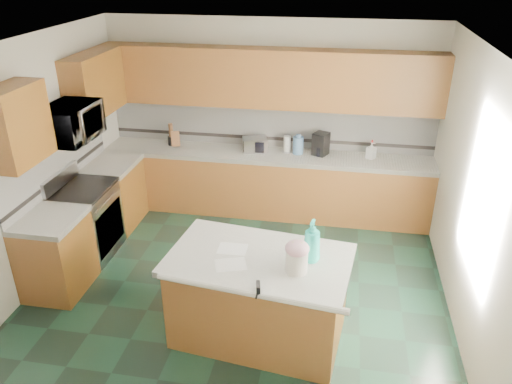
% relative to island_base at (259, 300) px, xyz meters
% --- Properties ---
extents(floor, '(4.60, 4.60, 0.00)m').
position_rel_island_base_xyz_m(floor, '(-0.35, 0.60, -0.43)').
color(floor, black).
rests_on(floor, ground).
extents(ceiling, '(4.60, 4.60, 0.00)m').
position_rel_island_base_xyz_m(ceiling, '(-0.35, 0.60, 2.27)').
color(ceiling, white).
rests_on(ceiling, ground).
extents(wall_back, '(4.60, 0.04, 2.70)m').
position_rel_island_base_xyz_m(wall_back, '(-0.35, 2.92, 0.92)').
color(wall_back, silver).
rests_on(wall_back, ground).
extents(wall_front, '(4.60, 0.04, 2.70)m').
position_rel_island_base_xyz_m(wall_front, '(-0.35, -1.72, 0.92)').
color(wall_front, silver).
rests_on(wall_front, ground).
extents(wall_left, '(0.04, 4.60, 2.70)m').
position_rel_island_base_xyz_m(wall_left, '(-2.67, 0.60, 0.92)').
color(wall_left, silver).
rests_on(wall_left, ground).
extents(wall_right, '(0.04, 4.60, 2.70)m').
position_rel_island_base_xyz_m(wall_right, '(1.97, 0.60, 0.92)').
color(wall_right, silver).
rests_on(wall_right, ground).
extents(back_base_cab, '(4.60, 0.60, 0.86)m').
position_rel_island_base_xyz_m(back_base_cab, '(-0.35, 2.60, 0.00)').
color(back_base_cab, '#54320D').
rests_on(back_base_cab, ground).
extents(back_countertop, '(4.60, 0.64, 0.06)m').
position_rel_island_base_xyz_m(back_countertop, '(-0.35, 2.60, 0.46)').
color(back_countertop, white).
rests_on(back_countertop, back_base_cab).
extents(back_upper_cab, '(4.60, 0.33, 0.78)m').
position_rel_island_base_xyz_m(back_upper_cab, '(-0.35, 2.74, 1.51)').
color(back_upper_cab, '#54320D').
rests_on(back_upper_cab, wall_back).
extents(back_backsplash, '(4.60, 0.02, 0.63)m').
position_rel_island_base_xyz_m(back_backsplash, '(-0.35, 2.89, 0.81)').
color(back_backsplash, silver).
rests_on(back_backsplash, back_countertop).
extents(back_accent_band, '(4.60, 0.01, 0.05)m').
position_rel_island_base_xyz_m(back_accent_band, '(-0.35, 2.88, 0.61)').
color(back_accent_band, black).
rests_on(back_accent_band, back_countertop).
extents(left_base_cab_rear, '(0.60, 0.82, 0.86)m').
position_rel_island_base_xyz_m(left_base_cab_rear, '(-2.35, 1.89, 0.00)').
color(left_base_cab_rear, '#54320D').
rests_on(left_base_cab_rear, ground).
extents(left_counter_rear, '(0.64, 0.82, 0.06)m').
position_rel_island_base_xyz_m(left_counter_rear, '(-2.35, 1.89, 0.46)').
color(left_counter_rear, white).
rests_on(left_counter_rear, left_base_cab_rear).
extents(left_base_cab_front, '(0.60, 0.72, 0.86)m').
position_rel_island_base_xyz_m(left_base_cab_front, '(-2.35, 0.36, 0.00)').
color(left_base_cab_front, '#54320D').
rests_on(left_base_cab_front, ground).
extents(left_counter_front, '(0.64, 0.72, 0.06)m').
position_rel_island_base_xyz_m(left_counter_front, '(-2.35, 0.36, 0.46)').
color(left_counter_front, white).
rests_on(left_counter_front, left_base_cab_front).
extents(left_backsplash, '(0.02, 2.30, 0.63)m').
position_rel_island_base_xyz_m(left_backsplash, '(-2.63, 1.15, 0.81)').
color(left_backsplash, silver).
rests_on(left_backsplash, wall_left).
extents(left_accent_band, '(0.01, 2.30, 0.05)m').
position_rel_island_base_xyz_m(left_accent_band, '(-2.63, 1.15, 0.61)').
color(left_accent_band, black).
rests_on(left_accent_band, wall_left).
extents(left_upper_cab_rear, '(0.33, 1.09, 0.78)m').
position_rel_island_base_xyz_m(left_upper_cab_rear, '(-2.48, 2.03, 1.51)').
color(left_upper_cab_rear, '#54320D').
rests_on(left_upper_cab_rear, wall_left).
extents(left_upper_cab_front, '(0.33, 0.72, 0.78)m').
position_rel_island_base_xyz_m(left_upper_cab_front, '(-2.48, 0.36, 1.51)').
color(left_upper_cab_front, '#54320D').
rests_on(left_upper_cab_front, wall_left).
extents(range_body, '(0.60, 0.76, 0.88)m').
position_rel_island_base_xyz_m(range_body, '(-2.35, 1.10, 0.01)').
color(range_body, '#B7B7BC').
rests_on(range_body, ground).
extents(range_oven_door, '(0.02, 0.68, 0.55)m').
position_rel_island_base_xyz_m(range_oven_door, '(-2.06, 1.10, -0.03)').
color(range_oven_door, black).
rests_on(range_oven_door, range_body).
extents(range_cooktop, '(0.62, 0.78, 0.04)m').
position_rel_island_base_xyz_m(range_cooktop, '(-2.35, 1.10, 0.47)').
color(range_cooktop, black).
rests_on(range_cooktop, range_body).
extents(range_handle, '(0.02, 0.66, 0.02)m').
position_rel_island_base_xyz_m(range_handle, '(-2.03, 1.10, 0.35)').
color(range_handle, '#B7B7BC').
rests_on(range_handle, range_body).
extents(range_backguard, '(0.06, 0.76, 0.18)m').
position_rel_island_base_xyz_m(range_backguard, '(-2.61, 1.10, 0.59)').
color(range_backguard, '#B7B7BC').
rests_on(range_backguard, range_body).
extents(microwave, '(0.50, 0.73, 0.41)m').
position_rel_island_base_xyz_m(microwave, '(-2.35, 1.10, 1.30)').
color(microwave, '#B7B7BC').
rests_on(microwave, wall_left).
extents(island_base, '(1.69, 1.10, 0.86)m').
position_rel_island_base_xyz_m(island_base, '(0.00, 0.00, 0.00)').
color(island_base, '#54320D').
rests_on(island_base, ground).
extents(island_top, '(1.80, 1.21, 0.06)m').
position_rel_island_base_xyz_m(island_top, '(0.00, 0.00, 0.46)').
color(island_top, white).
rests_on(island_top, island_base).
extents(island_bullnose, '(1.68, 0.27, 0.06)m').
position_rel_island_base_xyz_m(island_bullnose, '(0.00, -0.50, 0.46)').
color(island_bullnose, white).
rests_on(island_bullnose, island_base).
extents(treat_jar, '(0.24, 0.24, 0.20)m').
position_rel_island_base_xyz_m(treat_jar, '(0.36, -0.16, 0.59)').
color(treat_jar, white).
rests_on(treat_jar, island_top).
extents(treat_jar_lid, '(0.22, 0.22, 0.13)m').
position_rel_island_base_xyz_m(treat_jar_lid, '(0.36, -0.16, 0.73)').
color(treat_jar_lid, '#E0A2B4').
rests_on(treat_jar_lid, treat_jar).
extents(treat_jar_knob, '(0.07, 0.02, 0.02)m').
position_rel_island_base_xyz_m(treat_jar_knob, '(0.36, -0.16, 0.77)').
color(treat_jar_knob, tan).
rests_on(treat_jar_knob, treat_jar_lid).
extents(treat_jar_knob_end_l, '(0.04, 0.04, 0.04)m').
position_rel_island_base_xyz_m(treat_jar_knob_end_l, '(0.33, -0.16, 0.77)').
color(treat_jar_knob_end_l, tan).
rests_on(treat_jar_knob_end_l, treat_jar_lid).
extents(treat_jar_knob_end_r, '(0.04, 0.04, 0.04)m').
position_rel_island_base_xyz_m(treat_jar_knob_end_r, '(0.40, -0.16, 0.77)').
color(treat_jar_knob_end_r, tan).
rests_on(treat_jar_knob_end_r, treat_jar_lid).
extents(soap_bottle_island, '(0.19, 0.19, 0.42)m').
position_rel_island_base_xyz_m(soap_bottle_island, '(0.48, 0.04, 0.70)').
color(soap_bottle_island, '#23BFAD').
rests_on(soap_bottle_island, island_top).
extents(paper_sheet_a, '(0.33, 0.29, 0.00)m').
position_rel_island_base_xyz_m(paper_sheet_a, '(-0.23, -0.16, 0.49)').
color(paper_sheet_a, white).
rests_on(paper_sheet_a, island_top).
extents(paper_sheet_b, '(0.28, 0.21, 0.00)m').
position_rel_island_base_xyz_m(paper_sheet_b, '(-0.27, 0.10, 0.49)').
color(paper_sheet_b, white).
rests_on(paper_sheet_b, island_top).
extents(clamp_body, '(0.06, 0.11, 0.10)m').
position_rel_island_base_xyz_m(clamp_body, '(0.07, -0.48, 0.50)').
color(clamp_body, black).
rests_on(clamp_body, island_top).
extents(clamp_handle, '(0.02, 0.08, 0.02)m').
position_rel_island_base_xyz_m(clamp_handle, '(0.07, -0.55, 0.48)').
color(clamp_handle, black).
rests_on(clamp_handle, island_top).
extents(knife_block, '(0.17, 0.19, 0.24)m').
position_rel_island_base_xyz_m(knife_block, '(-1.68, 2.65, 0.60)').
color(knife_block, '#472814').
rests_on(knife_block, back_countertop).
extents(utensil_crock, '(0.11, 0.11, 0.13)m').
position_rel_island_base_xyz_m(utensil_crock, '(-1.75, 2.68, 0.56)').
color(utensil_crock, black).
rests_on(utensil_crock, back_countertop).
extents(utensil_bundle, '(0.06, 0.06, 0.19)m').
position_rel_island_base_xyz_m(utensil_bundle, '(-1.75, 2.68, 0.72)').
color(utensil_bundle, '#472814').
rests_on(utensil_bundle, utensil_crock).
extents(toaster_oven, '(0.38, 0.31, 0.19)m').
position_rel_island_base_xyz_m(toaster_oven, '(-0.51, 2.65, 0.59)').
color(toaster_oven, '#B7B7BC').
rests_on(toaster_oven, back_countertop).
extents(toaster_oven_door, '(0.29, 0.01, 0.15)m').
position_rel_island_base_xyz_m(toaster_oven_door, '(-0.51, 2.54, 0.59)').
color(toaster_oven_door, black).
rests_on(toaster_oven_door, toaster_oven).
extents(paper_towel, '(0.10, 0.10, 0.23)m').
position_rel_island_base_xyz_m(paper_towel, '(-0.06, 2.70, 0.61)').
color(paper_towel, white).
rests_on(paper_towel, back_countertop).
extents(paper_towel_base, '(0.15, 0.15, 0.01)m').
position_rel_island_base_xyz_m(paper_towel_base, '(-0.06, 2.70, 0.50)').
color(paper_towel_base, '#B7B7BC').
rests_on(paper_towel_base, back_countertop).
extents(water_jug, '(0.15, 0.15, 0.24)m').
position_rel_island_base_xyz_m(water_jug, '(0.10, 2.66, 0.61)').
color(water_jug, '#5581AF').
rests_on(water_jug, back_countertop).
extents(water_jug_neck, '(0.07, 0.07, 0.03)m').
position_rel_island_base_xyz_m(water_jug_neck, '(0.10, 2.66, 0.75)').
color(water_jug_neck, '#5581AF').
rests_on(water_jug_neck, water_jug).
extents(coffee_maker, '(0.25, 0.26, 0.31)m').
position_rel_island_base_xyz_m(coffee_maker, '(0.41, 2.68, 0.65)').
color(coffee_maker, black).
rests_on(coffee_maker, back_countertop).
extents(coffee_carafe, '(0.13, 0.13, 0.13)m').
position_rel_island_base_xyz_m(coffee_carafe, '(0.41, 2.63, 0.55)').
color(coffee_carafe, black).
rests_on(coffee_carafe, back_countertop).
extents(soap_bottle_back, '(0.15, 0.15, 0.23)m').
position_rel_island_base_xyz_m(soap_bottle_back, '(1.09, 2.65, 0.61)').
color(soap_bottle_back, white).
rests_on(soap_bottle_back, back_countertop).
extents(soap_back_cap, '(0.02, 0.02, 0.03)m').
position_rel_island_base_xyz_m(soap_back_cap, '(1.09, 2.65, 0.74)').
color(soap_back_cap, red).
rests_on(soap_back_cap, soap_bottle_back).
extents(window_light_proxy, '(0.02, 1.40, 1.10)m').
position_rel_island_base_xyz_m(window_light_proxy, '(1.94, 0.40, 1.07)').
color(window_light_proxy, white).
rests_on(window_light_proxy, wall_right).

